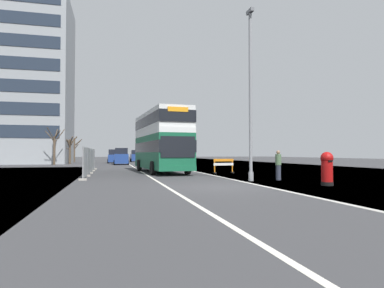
{
  "coord_description": "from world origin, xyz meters",
  "views": [
    {
      "loc": [
        -4.87,
        -14.91,
        1.55
      ],
      "look_at": [
        0.59,
        7.88,
        2.2
      ],
      "focal_mm": 31.55,
      "sensor_mm": 36.0,
      "label": 1
    }
  ],
  "objects": [
    {
      "name": "bare_tree_far_verge_mid",
      "position": [
        -12.27,
        33.15,
        2.5
      ],
      "size": [
        2.51,
        3.1,
        4.97
      ],
      "color": "#4C3D2D",
      "rests_on": "ground"
    },
    {
      "name": "bare_tree_far_verge_far",
      "position": [
        -11.19,
        47.05,
        2.46
      ],
      "size": [
        2.94,
        1.76,
        4.76
      ],
      "color": "#4C3D2D",
      "rests_on": "ground"
    },
    {
      "name": "lamppost_foreground",
      "position": [
        2.73,
        2.67,
        4.61
      ],
      "size": [
        0.29,
        0.7,
        9.7
      ],
      "color": "gray",
      "rests_on": "ground"
    },
    {
      "name": "red_pillar_postbox",
      "position": [
        5.24,
        -0.63,
        0.89
      ],
      "size": [
        0.6,
        0.6,
        1.62
      ],
      "color": "black",
      "rests_on": "ground"
    },
    {
      "name": "construction_site_fence",
      "position": [
        -6.45,
        12.07,
        0.94
      ],
      "size": [
        0.44,
        13.8,
        1.97
      ],
      "color": "#A8AAAD",
      "rests_on": "ground"
    },
    {
      "name": "car_oncoming_near",
      "position": [
        -3.55,
        32.49,
        1.06
      ],
      "size": [
        2.02,
        3.93,
        2.28
      ],
      "color": "navy",
      "rests_on": "ground"
    },
    {
      "name": "bare_tree_far_verge_near",
      "position": [
        -10.78,
        37.39,
        2.3
      ],
      "size": [
        2.04,
        2.97,
        4.07
      ],
      "color": "#4C3D2D",
      "rests_on": "ground"
    },
    {
      "name": "ground",
      "position": [
        0.55,
        0.09,
        -0.05
      ],
      "size": [
        140.0,
        280.0,
        0.1
      ],
      "color": "#38383A"
    },
    {
      "name": "roadworks_barrier",
      "position": [
        3.71,
        10.27,
        0.7
      ],
      "size": [
        1.69,
        0.59,
        1.12
      ],
      "color": "orange",
      "rests_on": "ground"
    },
    {
      "name": "double_decker_bus",
      "position": [
        -0.93,
        12.5,
        2.59
      ],
      "size": [
        3.46,
        10.71,
        4.86
      ],
      "color": "#145638",
      "rests_on": "ground"
    },
    {
      "name": "pedestrian_at_kerb",
      "position": [
        4.53,
        2.89,
        0.87
      ],
      "size": [
        0.34,
        0.34,
        1.72
      ],
      "color": "#2D3342",
      "rests_on": "ground"
    },
    {
      "name": "car_receding_far",
      "position": [
        -0.44,
        47.55,
        1.01
      ],
      "size": [
        2.09,
        4.55,
        2.15
      ],
      "color": "navy",
      "rests_on": "ground"
    },
    {
      "name": "car_receding_mid",
      "position": [
        -4.44,
        40.77,
        1.01
      ],
      "size": [
        2.06,
        4.33,
        2.17
      ],
      "color": "navy",
      "rests_on": "ground"
    }
  ]
}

